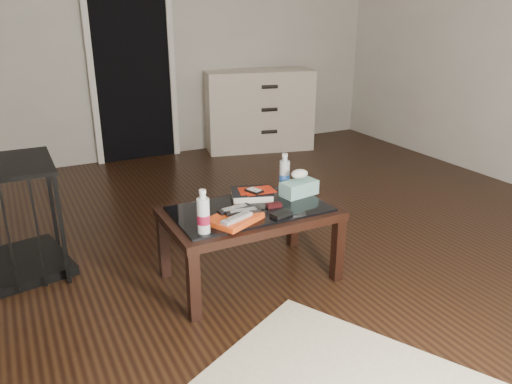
# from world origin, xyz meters

# --- Properties ---
(ground) EXTENTS (5.00, 5.00, 0.00)m
(ground) POSITION_xyz_m (0.00, 0.00, 0.00)
(ground) COLOR black
(ground) RESTS_ON ground
(doorway) EXTENTS (0.90, 0.08, 2.07)m
(doorway) POSITION_xyz_m (-0.40, 2.47, 1.02)
(doorway) COLOR black
(doorway) RESTS_ON ground
(coffee_table) EXTENTS (1.00, 0.60, 0.46)m
(coffee_table) POSITION_xyz_m (-0.46, -0.40, 0.40)
(coffee_table) COLOR black
(coffee_table) RESTS_ON ground
(dresser) EXTENTS (1.28, 0.77, 0.90)m
(dresser) POSITION_xyz_m (0.96, 2.23, 0.45)
(dresser) COLOR beige
(dresser) RESTS_ON ground
(magazines) EXTENTS (0.34, 0.31, 0.03)m
(magazines) POSITION_xyz_m (-0.62, -0.53, 0.48)
(magazines) COLOR #DD4614
(magazines) RESTS_ON coffee_table
(remote_silver) EXTENTS (0.20, 0.12, 0.02)m
(remote_silver) POSITION_xyz_m (-0.63, -0.58, 0.50)
(remote_silver) COLOR #A9A9AD
(remote_silver) RESTS_ON magazines
(remote_black_front) EXTENTS (0.21, 0.08, 0.02)m
(remote_black_front) POSITION_xyz_m (-0.56, -0.51, 0.50)
(remote_black_front) COLOR black
(remote_black_front) RESTS_ON magazines
(remote_black_back) EXTENTS (0.20, 0.07, 0.02)m
(remote_black_back) POSITION_xyz_m (-0.59, -0.46, 0.50)
(remote_black_back) COLOR black
(remote_black_back) RESTS_ON magazines
(textbook) EXTENTS (0.30, 0.27, 0.05)m
(textbook) POSITION_xyz_m (-0.38, -0.26, 0.48)
(textbook) COLOR black
(textbook) RESTS_ON coffee_table
(dvd_mailers) EXTENTS (0.22, 0.18, 0.01)m
(dvd_mailers) POSITION_xyz_m (-0.36, -0.26, 0.51)
(dvd_mailers) COLOR #AF200B
(dvd_mailers) RESTS_ON textbook
(ipod) EXTENTS (0.10, 0.12, 0.02)m
(ipod) POSITION_xyz_m (-0.38, -0.30, 0.52)
(ipod) COLOR black
(ipod) RESTS_ON dvd_mailers
(flip_phone) EXTENTS (0.10, 0.06, 0.02)m
(flip_phone) POSITION_xyz_m (-0.33, -0.45, 0.47)
(flip_phone) COLOR black
(flip_phone) RESTS_ON coffee_table
(wallet) EXTENTS (0.13, 0.10, 0.02)m
(wallet) POSITION_xyz_m (-0.35, -0.58, 0.47)
(wallet) COLOR black
(wallet) RESTS_ON coffee_table
(water_bottle_left) EXTENTS (0.07, 0.07, 0.24)m
(water_bottle_left) POSITION_xyz_m (-0.83, -0.59, 0.58)
(water_bottle_left) COLOR silver
(water_bottle_left) RESTS_ON coffee_table
(water_bottle_right) EXTENTS (0.07, 0.07, 0.24)m
(water_bottle_right) POSITION_xyz_m (-0.12, -0.21, 0.58)
(water_bottle_right) COLOR silver
(water_bottle_right) RESTS_ON coffee_table
(tissue_box) EXTENTS (0.25, 0.16, 0.09)m
(tissue_box) POSITION_xyz_m (-0.09, -0.35, 0.51)
(tissue_box) COLOR teal
(tissue_box) RESTS_ON coffee_table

